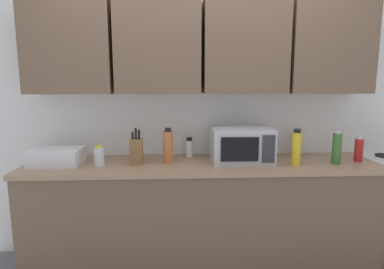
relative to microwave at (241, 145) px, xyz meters
The scene contains 12 objects.
wall_back_with_cabinets 0.67m from the microwave, 144.77° to the left, with size 3.69×0.38×2.60m.
counter_run 0.67m from the microwave, behind, with size 2.82×0.63×0.90m.
microwave is the anchor object (origin of this frame).
dish_rack 1.47m from the microwave, behind, with size 0.38×0.30×0.12m, color silver.
knife_block 0.84m from the microwave, behind, with size 0.11×0.12×0.29m.
bottle_yellow_mustard 0.43m from the microwave, 19.32° to the right, with size 0.07×0.07×0.29m.
bottle_green_oil 0.75m from the microwave, ahead, with size 0.07×0.07×0.26m.
bottle_red_sauce 0.96m from the microwave, ahead, with size 0.07×0.07×0.22m.
bottle_spice_jar 0.59m from the microwave, behind, with size 0.08×0.08×0.28m.
bottle_white_jar 0.46m from the microwave, 154.50° to the left, with size 0.06×0.06×0.17m.
bottle_amber_vinegar 0.55m from the microwave, 17.43° to the left, with size 0.07×0.07×0.23m.
bottle_clear_tall 1.13m from the microwave, behind, with size 0.08×0.08×0.16m.
Camera 1 is at (-0.21, -2.82, 1.54)m, focal length 29.99 mm.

